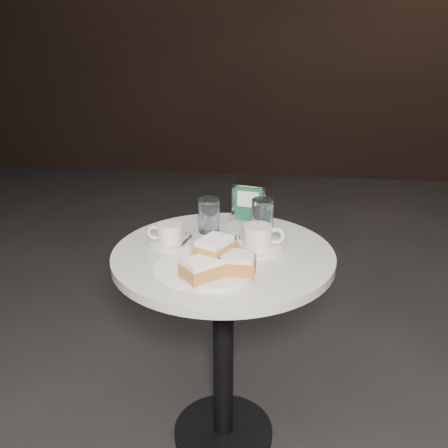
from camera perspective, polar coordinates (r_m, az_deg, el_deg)
ground at (r=2.00m, az=-0.08°, el=-22.91°), size 7.00×7.00×0.00m
cafe_table at (r=1.66m, az=-0.09°, el=-9.36°), size 0.70×0.70×0.74m
sugar_spill at (r=1.47m, az=-2.29°, el=-4.97°), size 0.32×0.32×0.00m
beignet_plate at (r=1.41m, az=-0.74°, el=-4.59°), size 0.27×0.27×0.10m
coffee_cup_left at (r=1.62m, az=-6.25°, el=-1.31°), size 0.15×0.15×0.07m
coffee_cup_right at (r=1.57m, az=3.90°, el=-1.76°), size 0.18×0.18×0.08m
water_glass_left at (r=1.71m, az=-1.73°, el=0.95°), size 0.08×0.08×0.12m
water_glass_right at (r=1.70m, az=4.41°, el=0.81°), size 0.09×0.09×0.12m
napkin_dispenser at (r=1.80m, az=3.22°, el=2.60°), size 0.14×0.12×0.14m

